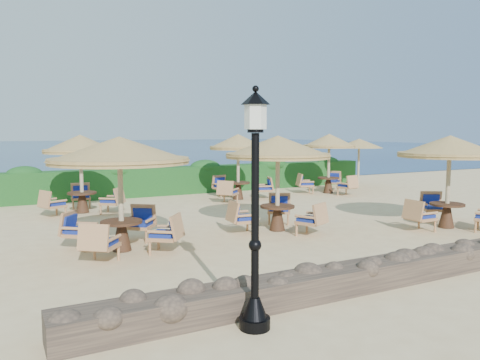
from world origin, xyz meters
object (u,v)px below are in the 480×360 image
(cafe_set_3, at_px, (81,160))
(cafe_set_4, at_px, (238,156))
(cafe_set_1, at_px, (278,161))
(cafe_set_2, at_px, (449,161))
(cafe_set_5, at_px, (329,153))
(extra_parasol, at_px, (359,143))
(lamp_post, at_px, (255,220))
(cafe_set_0, at_px, (120,169))

(cafe_set_3, distance_m, cafe_set_4, 6.16)
(cafe_set_1, distance_m, cafe_set_3, 7.02)
(cafe_set_2, bearing_deg, cafe_set_5, 77.12)
(extra_parasol, xyz_separation_m, cafe_set_2, (-4.30, -8.54, -0.24))
(lamp_post, relative_size, cafe_set_0, 1.03)
(extra_parasol, xyz_separation_m, cafe_set_4, (-7.04, -0.76, -0.39))
(cafe_set_0, relative_size, cafe_set_3, 1.17)
(cafe_set_1, bearing_deg, cafe_set_5, 42.17)
(cafe_set_1, distance_m, cafe_set_5, 8.46)
(lamp_post, distance_m, cafe_set_1, 6.60)
(cafe_set_2, bearing_deg, lamp_post, -157.33)
(cafe_set_4, bearing_deg, cafe_set_1, -107.06)
(cafe_set_4, relative_size, cafe_set_5, 1.00)
(cafe_set_4, bearing_deg, cafe_set_0, -135.61)
(cafe_set_4, xyz_separation_m, cafe_set_5, (4.48, -0.16, 0.00))
(cafe_set_4, bearing_deg, cafe_set_3, -176.89)
(extra_parasol, xyz_separation_m, cafe_set_1, (-8.83, -6.60, -0.23))
(cafe_set_0, xyz_separation_m, cafe_set_1, (4.39, 0.22, 0.02))
(cafe_set_0, relative_size, cafe_set_1, 1.10)
(extra_parasol, distance_m, cafe_set_2, 9.56)
(extra_parasol, height_order, cafe_set_1, cafe_set_1)
(cafe_set_2, relative_size, cafe_set_4, 1.06)
(cafe_set_1, distance_m, cafe_set_2, 4.92)
(extra_parasol, bearing_deg, lamp_post, -136.40)
(cafe_set_4, bearing_deg, extra_parasol, 6.19)
(cafe_set_4, height_order, cafe_set_5, same)
(cafe_set_4, bearing_deg, cafe_set_5, -2.03)
(cafe_set_0, xyz_separation_m, cafe_set_2, (8.92, -1.72, 0.01))
(extra_parasol, distance_m, cafe_set_4, 7.09)
(lamp_post, relative_size, extra_parasol, 1.38)
(lamp_post, bearing_deg, cafe_set_2, 22.67)
(cafe_set_2, bearing_deg, cafe_set_0, 169.09)
(cafe_set_1, relative_size, cafe_set_5, 1.07)
(cafe_set_3, xyz_separation_m, cafe_set_4, (6.15, 0.33, -0.04))
(cafe_set_0, bearing_deg, cafe_set_3, 89.70)
(extra_parasol, bearing_deg, cafe_set_0, -152.73)
(lamp_post, bearing_deg, cafe_set_5, 47.82)
(cafe_set_5, bearing_deg, cafe_set_3, -179.05)
(cafe_set_0, height_order, cafe_set_1, same)
(cafe_set_3, bearing_deg, cafe_set_2, -39.92)
(extra_parasol, bearing_deg, cafe_set_5, -160.22)
(cafe_set_0, xyz_separation_m, cafe_set_5, (10.66, 5.89, -0.14))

